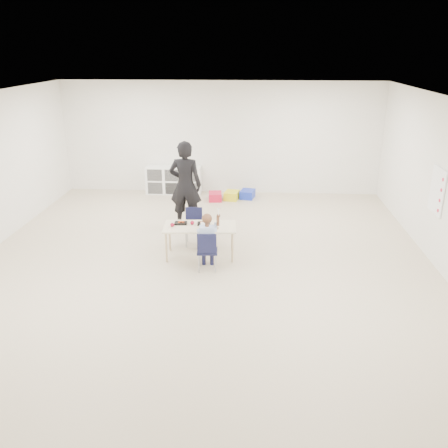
# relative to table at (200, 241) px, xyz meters

# --- Properties ---
(room) EXTENTS (9.00, 9.02, 2.80)m
(room) POSITION_rel_table_xyz_m (0.08, -0.40, 1.10)
(room) COLOR #C2B395
(room) RESTS_ON ground
(table) EXTENTS (1.31, 0.71, 0.58)m
(table) POSITION_rel_table_xyz_m (0.00, 0.00, 0.00)
(table) COLOR beige
(table) RESTS_ON ground
(chair_near) EXTENTS (0.36, 0.34, 0.70)m
(chair_near) POSITION_rel_table_xyz_m (0.18, -0.53, 0.05)
(chair_near) COLOR black
(chair_near) RESTS_ON ground
(chair_far) EXTENTS (0.36, 0.34, 0.70)m
(chair_far) POSITION_rel_table_xyz_m (-0.18, 0.53, 0.05)
(chair_far) COLOR black
(chair_far) RESTS_ON ground
(child) EXTENTS (0.49, 0.49, 1.10)m
(child) POSITION_rel_table_xyz_m (0.18, -0.53, 0.26)
(child) COLOR #BBD0FD
(child) RESTS_ON chair_near
(lunch_tray_near) EXTENTS (0.23, 0.17, 0.03)m
(lunch_tray_near) POSITION_rel_table_xyz_m (0.06, 0.08, 0.30)
(lunch_tray_near) COLOR black
(lunch_tray_near) RESTS_ON table
(lunch_tray_far) EXTENTS (0.23, 0.17, 0.03)m
(lunch_tray_far) POSITION_rel_table_xyz_m (-0.35, 0.08, 0.30)
(lunch_tray_far) COLOR black
(lunch_tray_far) RESTS_ON table
(milk_carton) EXTENTS (0.07, 0.07, 0.10)m
(milk_carton) POSITION_rel_table_xyz_m (0.06, -0.12, 0.34)
(milk_carton) COLOR white
(milk_carton) RESTS_ON table
(bread_roll) EXTENTS (0.09, 0.09, 0.07)m
(bread_roll) POSITION_rel_table_xyz_m (0.28, -0.09, 0.32)
(bread_roll) COLOR tan
(bread_roll) RESTS_ON table
(apple_near) EXTENTS (0.07, 0.07, 0.07)m
(apple_near) POSITION_rel_table_xyz_m (-0.14, 0.06, 0.32)
(apple_near) COLOR maroon
(apple_near) RESTS_ON table
(apple_far) EXTENTS (0.07, 0.07, 0.07)m
(apple_far) POSITION_rel_table_xyz_m (-0.48, -0.08, 0.32)
(apple_far) COLOR maroon
(apple_far) RESTS_ON table
(cubby_shelf) EXTENTS (1.40, 0.40, 0.70)m
(cubby_shelf) POSITION_rel_table_xyz_m (-1.12, 3.88, 0.05)
(cubby_shelf) COLOR white
(cubby_shelf) RESTS_ON ground
(rules_poster) EXTENTS (0.02, 0.60, 0.80)m
(rules_poster) POSITION_rel_table_xyz_m (4.06, 0.20, 0.95)
(rules_poster) COLOR white
(rules_poster) RESTS_ON room
(adult) EXTENTS (0.69, 0.48, 1.82)m
(adult) POSITION_rel_table_xyz_m (-0.46, 1.47, 0.61)
(adult) COLOR black
(adult) RESTS_ON ground
(bin_red) EXTENTS (0.35, 0.43, 0.20)m
(bin_red) POSITION_rel_table_xyz_m (-0.00, 3.33, -0.20)
(bin_red) COLOR red
(bin_red) RESTS_ON ground
(bin_yellow) EXTENTS (0.39, 0.46, 0.20)m
(bin_yellow) POSITION_rel_table_xyz_m (0.40, 3.44, -0.19)
(bin_yellow) COLOR yellow
(bin_yellow) RESTS_ON ground
(bin_blue) EXTENTS (0.40, 0.47, 0.20)m
(bin_blue) POSITION_rel_table_xyz_m (0.79, 3.58, -0.19)
(bin_blue) COLOR #172DB3
(bin_blue) RESTS_ON ground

